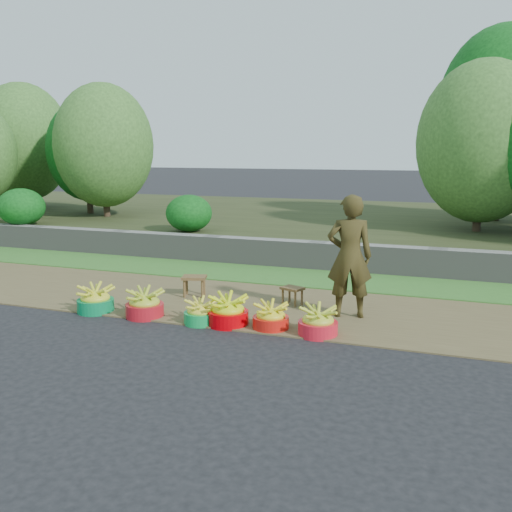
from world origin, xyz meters
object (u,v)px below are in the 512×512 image
(basin_e, at_px, (271,318))
(basin_b, at_px, (145,305))
(basin_a, at_px, (95,300))
(basin_c, at_px, (200,313))
(stool_right, at_px, (292,291))
(basin_d, at_px, (228,312))
(vendor_woman, at_px, (350,256))
(stool_left, at_px, (194,280))
(basin_f, at_px, (318,323))

(basin_e, bearing_deg, basin_b, -177.78)
(basin_a, bearing_deg, basin_c, 0.27)
(basin_b, xyz_separation_m, stool_right, (1.78, 1.24, 0.06))
(basin_d, bearing_deg, basin_b, -177.64)
(basin_a, bearing_deg, basin_d, 2.04)
(basin_a, bearing_deg, vendor_woman, 15.54)
(stool_left, xyz_separation_m, stool_right, (1.60, 0.04, -0.04))
(basin_d, relative_size, stool_left, 1.26)
(basin_d, relative_size, stool_right, 1.46)
(basin_d, distance_m, stool_right, 1.31)
(basin_a, xyz_separation_m, basin_b, (0.80, 0.02, 0.00))
(stool_left, distance_m, stool_right, 1.60)
(basin_b, relative_size, vendor_woman, 0.31)
(basin_f, bearing_deg, basin_d, 179.40)
(vendor_woman, bearing_deg, basin_b, 4.48)
(stool_right, bearing_deg, basin_c, -126.05)
(basin_b, distance_m, vendor_woman, 2.92)
(basin_c, bearing_deg, basin_d, 9.77)
(basin_b, relative_size, stool_right, 1.42)
(basin_e, distance_m, stool_left, 2.01)
(basin_c, height_order, basin_f, basin_f)
(stool_left, height_order, stool_right, stool_left)
(basin_c, relative_size, vendor_woman, 0.26)
(stool_right, bearing_deg, basin_f, -60.25)
(basin_f, xyz_separation_m, vendor_woman, (0.21, 0.91, 0.70))
(basin_f, bearing_deg, vendor_woman, 77.21)
(stool_left, relative_size, stool_right, 1.16)
(stool_left, bearing_deg, basin_b, -98.45)
(basin_a, bearing_deg, stool_right, 26.13)
(basin_a, distance_m, stool_right, 2.87)
(basin_f, bearing_deg, stool_right, 119.75)
(basin_a, relative_size, stool_left, 1.21)
(basin_b, height_order, basin_d, basin_d)
(basin_f, height_order, stool_right, basin_f)
(vendor_woman, bearing_deg, basin_d, 16.94)
(basin_e, bearing_deg, basin_a, -177.98)
(basin_a, distance_m, stool_left, 1.57)
(basin_f, distance_m, stool_left, 2.57)
(basin_c, distance_m, stool_right, 1.56)
(stool_left, bearing_deg, basin_e, -34.44)
(basin_f, relative_size, stool_right, 1.34)
(stool_left, distance_m, vendor_woman, 2.58)
(basin_c, relative_size, basin_e, 0.95)
(basin_a, distance_m, basin_f, 3.27)
(basin_b, xyz_separation_m, basin_f, (2.47, 0.04, -0.01))
(basin_d, height_order, vendor_woman, vendor_woman)
(basin_a, distance_m, basin_b, 0.80)
(basin_a, bearing_deg, basin_f, 1.05)
(stool_right, bearing_deg, basin_d, -114.37)
(basin_b, distance_m, basin_f, 2.47)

